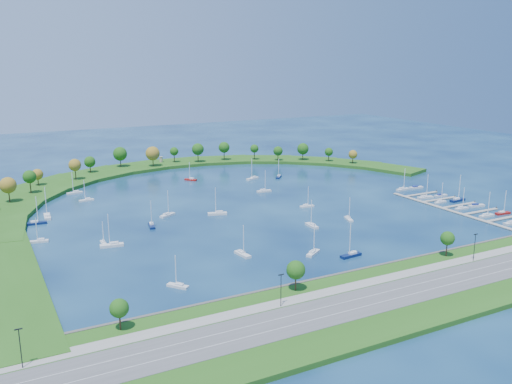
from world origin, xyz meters
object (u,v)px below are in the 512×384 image
docked_boat_3 (503,212)px  docked_boat_9 (441,195)px  moored_boat_19 (253,178)px  docked_boat_6 (440,201)px  docked_boat_5 (476,205)px  moored_boat_8 (349,218)px  docked_boat_8 (425,197)px  moored_boat_16 (47,216)px  moored_boat_7 (217,213)px  moored_boat_14 (242,253)px  moored_boat_17 (279,176)px  moored_boat_11 (103,242)px  dock_system (463,209)px  docked_boat_7 (457,200)px  moored_boat_18 (167,214)px  moored_boat_9 (152,225)px  docked_boat_2 (487,215)px  docked_boat_4 (462,208)px  moored_boat_15 (39,240)px  moored_boat_1 (178,285)px  moored_boat_13 (307,206)px  docked_boat_0 (512,222)px  docked_boat_11 (416,187)px  moored_boat_2 (191,179)px  moored_boat_0 (87,199)px  moored_boat_5 (264,190)px  moored_boat_6 (112,244)px  docked_boat_10 (403,189)px  moored_boat_20 (75,192)px  harbor_tower (161,159)px  moored_boat_12 (36,222)px  moored_boat_3 (351,254)px

docked_boat_3 → docked_boat_9: (-0.04, 39.13, -0.32)m
moored_boat_19 → docked_boat_6: (59.43, -95.50, -0.07)m
docked_boat_5 → docked_boat_6: docked_boat_6 is taller
moored_boat_8 → docked_boat_8: size_ratio=0.83×
moored_boat_8 → moored_boat_16: (-122.32, 68.30, 0.11)m
moored_boat_7 → moored_boat_14: bearing=93.7°
moored_boat_19 → moored_boat_17: bearing=147.8°
moored_boat_11 → moored_boat_8: bearing=82.5°
dock_system → docked_boat_7: 17.21m
moored_boat_7 → moored_boat_18: 23.56m
moored_boat_9 → docked_boat_2: moored_boat_9 is taller
docked_boat_7 → docked_boat_8: 16.12m
moored_boat_17 → docked_boat_4: bearing=64.0°
moored_boat_15 → moored_boat_1: bearing=127.5°
dock_system → docked_boat_7: docked_boat_7 is taller
moored_boat_11 → docked_boat_3: size_ratio=0.81×
moored_boat_16 → moored_boat_18: moored_boat_16 is taller
moored_boat_9 → docked_boat_8: (143.96, -18.76, 0.03)m
moored_boat_13 → docked_boat_0: docked_boat_0 is taller
docked_boat_11 → moored_boat_9: bearing=-174.6°
moored_boat_11 → docked_boat_3: (178.50, -45.06, 0.05)m
moored_boat_13 → dock_system: bearing=-25.5°
docked_boat_3 → moored_boat_2: bearing=133.0°
moored_boat_0 → moored_boat_11: moored_boat_0 is taller
dock_system → docked_boat_11: size_ratio=9.59×
moored_boat_5 → moored_boat_15: 125.88m
moored_boat_2 → moored_boat_19: (34.84, -14.97, 0.05)m
moored_boat_8 → docked_boat_5: 71.86m
moored_boat_16 → moored_boat_6: bearing=-158.6°
docked_boat_3 → docked_boat_11: bearing=94.3°
docked_boat_10 → moored_boat_20: bearing=150.7°
docked_boat_7 → docked_boat_10: 32.96m
moored_boat_1 → moored_boat_5: (87.17, 101.71, 0.04)m
moored_boat_17 → docked_boat_2: size_ratio=1.00×
moored_boat_6 → moored_boat_18: size_ratio=1.08×
dock_system → docked_boat_0: 27.20m
harbor_tower → moored_boat_15: size_ratio=0.38×
moored_boat_6 → moored_boat_9: moored_boat_6 is taller
moored_boat_0 → moored_boat_1: size_ratio=1.01×
moored_boat_12 → docked_boat_5: (199.07, -70.79, -0.28)m
moored_boat_7 → moored_boat_9: bearing=25.1°
moored_boat_11 → docked_boat_7: 179.32m
moored_boat_8 → docked_boat_5: (71.01, -11.04, -0.23)m
docked_boat_10 → moored_boat_3: bearing=-145.9°
moored_boat_2 → moored_boat_16: (-88.62, -44.82, 0.10)m
docked_boat_6 → docked_boat_8: bearing=85.4°
moored_boat_1 → moored_boat_7: moored_boat_7 is taller
moored_boat_16 → docked_boat_5: 208.97m
docked_boat_11 → docked_boat_0: bearing=-94.6°
docked_boat_5 → docked_boat_7: bearing=99.9°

